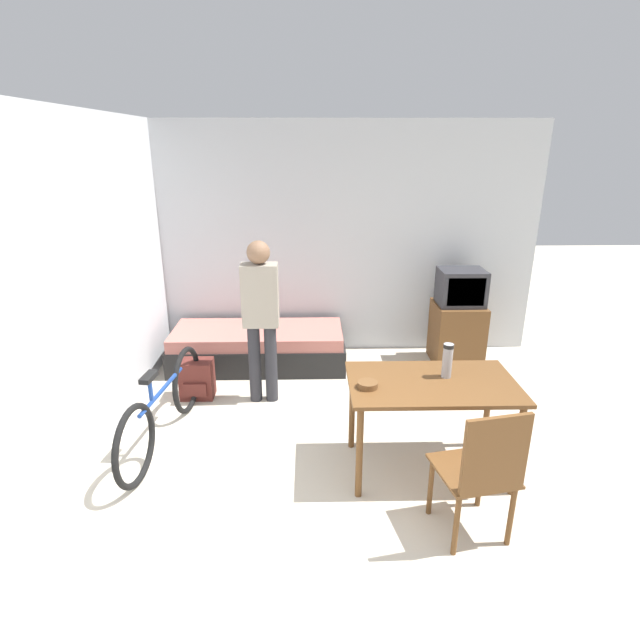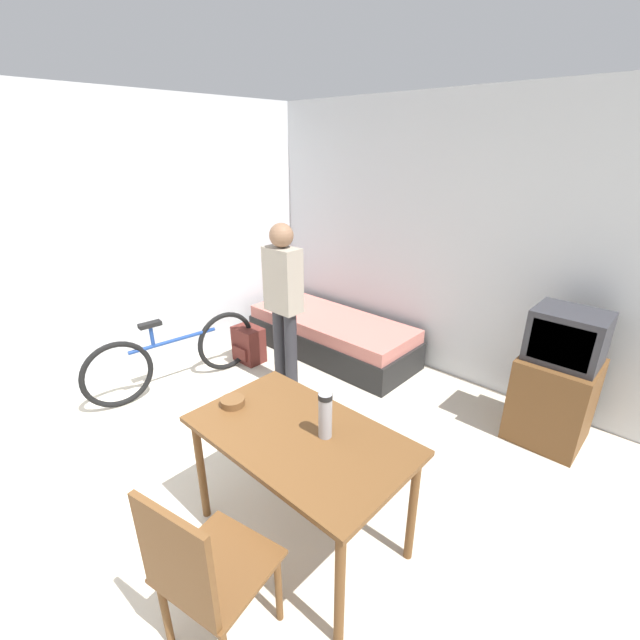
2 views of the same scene
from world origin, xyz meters
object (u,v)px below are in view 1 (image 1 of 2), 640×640
(person_standing, at_px, (261,312))
(thermos_flask, at_px, (447,359))
(backpack, at_px, (197,379))
(dining_table, at_px, (432,393))
(mate_bowl, at_px, (368,385))
(daybed, at_px, (258,347))
(tv, at_px, (458,320))
(wooden_chair, at_px, (483,469))
(bicycle, at_px, (164,408))

(person_standing, xyz_separation_m, thermos_flask, (1.50, -1.08, -0.02))
(backpack, bearing_deg, dining_table, -30.89)
(mate_bowl, xyz_separation_m, backpack, (-1.56, 1.31, -0.59))
(dining_table, height_order, thermos_flask, thermos_flask)
(daybed, relative_size, tv, 1.77)
(tv, bearing_deg, wooden_chair, -102.96)
(daybed, distance_m, mate_bowl, 2.38)
(bicycle, xyz_separation_m, backpack, (0.10, 0.81, -0.13))
(dining_table, xyz_separation_m, wooden_chair, (0.15, -0.76, -0.12))
(person_standing, xyz_separation_m, backpack, (-0.68, 0.07, -0.74))
(tv, height_order, person_standing, person_standing)
(thermos_flask, bearing_deg, tv, 71.06)
(dining_table, distance_m, person_standing, 1.82)
(tv, xyz_separation_m, dining_table, (-0.80, -2.05, 0.16))
(daybed, relative_size, dining_table, 1.58)
(daybed, xyz_separation_m, mate_bowl, (1.01, -2.08, 0.57))
(thermos_flask, bearing_deg, dining_table, -147.02)
(wooden_chair, bearing_deg, thermos_flask, 92.01)
(daybed, distance_m, thermos_flask, 2.61)
(person_standing, height_order, mate_bowl, person_standing)
(person_standing, bearing_deg, mate_bowl, -54.70)
(daybed, height_order, tv, tv)
(wooden_chair, relative_size, person_standing, 0.61)
(person_standing, distance_m, thermos_flask, 1.85)
(bicycle, xyz_separation_m, thermos_flask, (2.28, -0.34, 0.58))
(dining_table, height_order, mate_bowl, mate_bowl)
(daybed, height_order, dining_table, dining_table)
(daybed, xyz_separation_m, backpack, (-0.55, -0.76, -0.02))
(bicycle, bearing_deg, backpack, 82.96)
(dining_table, distance_m, mate_bowl, 0.52)
(daybed, bearing_deg, tv, 1.35)
(wooden_chair, distance_m, backpack, 2.99)
(bicycle, xyz_separation_m, mate_bowl, (1.66, -0.51, 0.46))
(backpack, bearing_deg, bicycle, -97.04)
(dining_table, relative_size, person_standing, 0.78)
(tv, relative_size, thermos_flask, 4.14)
(tv, distance_m, dining_table, 2.20)
(wooden_chair, distance_m, bicycle, 2.60)
(backpack, bearing_deg, person_standing, -5.88)
(daybed, xyz_separation_m, thermos_flask, (1.63, -1.92, 0.69))
(wooden_chair, bearing_deg, tv, 77.04)
(person_standing, relative_size, thermos_flask, 6.00)
(dining_table, height_order, person_standing, person_standing)
(tv, height_order, mate_bowl, tv)
(daybed, bearing_deg, person_standing, -81.00)
(wooden_chair, xyz_separation_m, backpack, (-2.20, 1.99, -0.35))
(wooden_chair, bearing_deg, dining_table, 101.14)
(daybed, relative_size, person_standing, 1.23)
(thermos_flask, xyz_separation_m, mate_bowl, (-0.62, -0.16, -0.12))
(person_standing, distance_m, backpack, 1.01)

